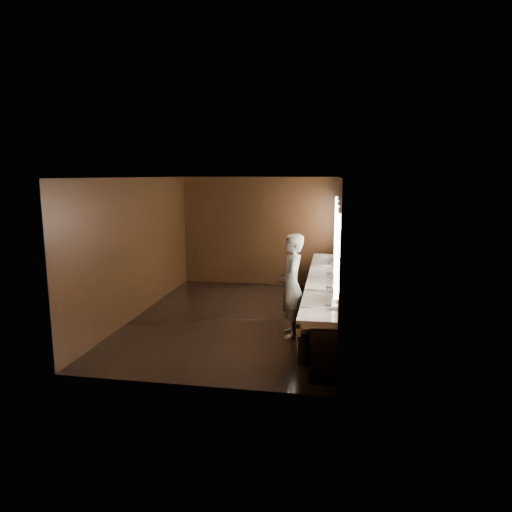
{
  "coord_description": "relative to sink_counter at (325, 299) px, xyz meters",
  "views": [
    {
      "loc": [
        1.91,
        -8.61,
        2.84
      ],
      "look_at": [
        0.44,
        0.0,
        1.29
      ],
      "focal_mm": 32.0,
      "sensor_mm": 36.0,
      "label": 1
    }
  ],
  "objects": [
    {
      "name": "person",
      "position": [
        -0.58,
        -0.82,
        0.43
      ],
      "size": [
        0.51,
        0.72,
        1.84
      ],
      "primitive_type": "imported",
      "rotation": [
        0.0,
        0.0,
        -1.46
      ],
      "color": "#84A8C6",
      "rests_on": "floor"
    },
    {
      "name": "wall_left",
      "position": [
        -3.79,
        0.0,
        0.9
      ],
      "size": [
        0.02,
        6.0,
        2.8
      ],
      "primitive_type": "cube",
      "color": "black",
      "rests_on": "floor"
    },
    {
      "name": "wall_front",
      "position": [
        -1.79,
        -3.0,
        0.9
      ],
      "size": [
        4.0,
        0.02,
        2.8
      ],
      "primitive_type": "cube",
      "color": "black",
      "rests_on": "floor"
    },
    {
      "name": "mirror_band",
      "position": [
        0.19,
        -0.0,
        1.25
      ],
      "size": [
        0.06,
        5.03,
        1.15
      ],
      "color": "#FDE5D1",
      "rests_on": "wall_right"
    },
    {
      "name": "ceiling",
      "position": [
        -1.79,
        0.0,
        2.3
      ],
      "size": [
        4.0,
        6.0,
        0.02
      ],
      "primitive_type": "cube",
      "color": "#2D2D2B",
      "rests_on": "wall_back"
    },
    {
      "name": "wall_back",
      "position": [
        -1.79,
        3.0,
        0.9
      ],
      "size": [
        4.0,
        0.02,
        2.8
      ],
      "primitive_type": "cube",
      "color": "black",
      "rests_on": "floor"
    },
    {
      "name": "sink_counter",
      "position": [
        0.0,
        0.0,
        0.0
      ],
      "size": [
        0.55,
        5.4,
        1.01
      ],
      "color": "black",
      "rests_on": "floor"
    },
    {
      "name": "trash_bin",
      "position": [
        -0.22,
        -1.92,
        -0.25
      ],
      "size": [
        0.41,
        0.41,
        0.5
      ],
      "primitive_type": "cylinder",
      "rotation": [
        0.0,
        0.0,
        0.36
      ],
      "color": "black",
      "rests_on": "floor"
    },
    {
      "name": "floor",
      "position": [
        -1.79,
        0.0,
        -0.5
      ],
      "size": [
        6.0,
        6.0,
        0.0
      ],
      "primitive_type": "plane",
      "color": "black",
      "rests_on": "ground"
    },
    {
      "name": "wall_right",
      "position": [
        0.21,
        0.0,
        0.9
      ],
      "size": [
        0.02,
        6.0,
        2.8
      ],
      "primitive_type": "cube",
      "color": "black",
      "rests_on": "floor"
    }
  ]
}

